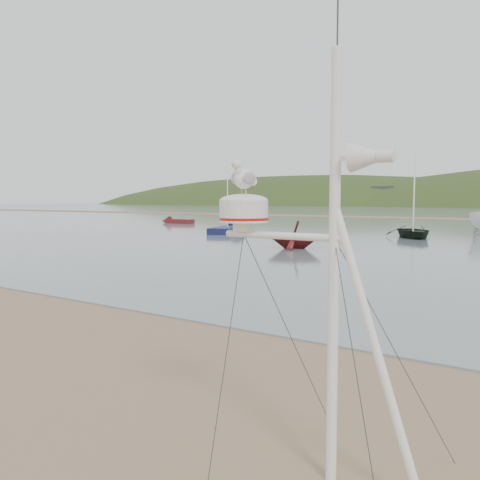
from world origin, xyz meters
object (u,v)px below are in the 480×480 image
Objects in this scene: boat_red at (295,222)px; sailboat_blue_near at (234,228)px; boat_dark at (414,207)px; mast_rig at (324,359)px; dinghy_red_far at (174,221)px.

sailboat_blue_near reaches higher than boat_red.
boat_dark is 1.49× the size of boat_red.
sailboat_blue_near is at bearing 152.98° from boat_dark.
mast_rig is at bearing -53.43° from sailboat_blue_near.
boat_dark is at bearing 4.55° from sailboat_blue_near.
sailboat_blue_near is at bearing 126.57° from mast_rig.
dinghy_red_far is (-14.15, 8.06, -0.01)m from sailboat_blue_near.
boat_dark is at bearing 104.35° from mast_rig.
boat_dark is 12.11m from boat_red.
boat_dark is (-8.22, 32.13, 1.00)m from mast_rig.
dinghy_red_far is at bearing 135.03° from boat_dark.
sailboat_blue_near is at bearing -162.41° from boat_red.
mast_rig reaches higher than dinghy_red_far.
boat_dark is 14.92m from sailboat_blue_near.
boat_red is at bearing -136.97° from boat_dark.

